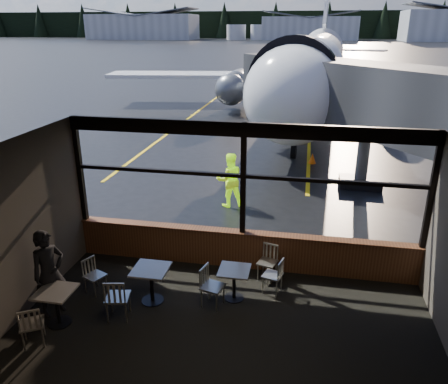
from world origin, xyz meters
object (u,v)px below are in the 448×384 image
(passenger, at_px, (49,273))
(chair_near_e, at_px, (273,276))
(chair_near_w, at_px, (213,287))
(chair_mid_w, at_px, (95,276))
(jet_bridge, at_px, (378,129))
(cafe_table_mid, at_px, (152,285))
(ground_crew, at_px, (230,180))
(chair_mid_s, at_px, (118,298))
(cafe_table_left, at_px, (58,307))
(cone_nose, at_px, (312,158))
(chair_near_n, at_px, (267,263))
(airliner, at_px, (317,26))
(chair_left_s, at_px, (32,324))
(cafe_table_near, at_px, (234,284))

(passenger, bearing_deg, chair_near_e, -38.18)
(chair_near_w, xyz_separation_m, chair_mid_w, (-2.59, 0.00, -0.05))
(jet_bridge, xyz_separation_m, cafe_table_mid, (-5.23, -7.26, -1.92))
(cafe_table_mid, relative_size, passenger, 0.44)
(jet_bridge, bearing_deg, ground_crew, -158.65)
(chair_mid_s, bearing_deg, ground_crew, 68.60)
(cafe_table_left, bearing_deg, chair_near_e, 25.25)
(cafe_table_mid, xyz_separation_m, chair_near_w, (1.28, 0.09, 0.05))
(passenger, bearing_deg, cafe_table_left, -106.19)
(cafe_table_mid, height_order, cone_nose, cafe_table_mid)
(cafe_table_left, distance_m, chair_near_w, 3.02)
(chair_near_n, height_order, cone_nose, chair_near_n)
(chair_near_n, bearing_deg, airliner, -76.24)
(chair_near_w, height_order, chair_mid_s, chair_mid_s)
(chair_near_e, relative_size, chair_left_s, 0.96)
(chair_near_w, xyz_separation_m, cone_nose, (2.00, 10.57, -0.22))
(cafe_table_near, distance_m, cone_nose, 10.37)
(airliner, height_order, chair_mid_s, airliner)
(chair_near_e, relative_size, passenger, 0.45)
(jet_bridge, bearing_deg, cafe_table_near, -117.56)
(jet_bridge, height_order, passenger, jet_bridge)
(chair_left_s, bearing_deg, jet_bridge, 21.84)
(chair_mid_s, bearing_deg, airliner, 70.37)
(cafe_table_left, bearing_deg, cone_nose, 67.71)
(jet_bridge, xyz_separation_m, ground_crew, (-4.57, -1.79, -1.44))
(chair_near_w, bearing_deg, chair_left_s, -45.16)
(airliner, bearing_deg, cone_nose, -86.11)
(cafe_table_left, bearing_deg, jet_bridge, 50.86)
(chair_mid_s, bearing_deg, cafe_table_mid, 43.85)
(chair_near_w, relative_size, chair_mid_w, 1.12)
(chair_mid_s, distance_m, ground_crew, 6.24)
(chair_near_n, xyz_separation_m, ground_crew, (-1.61, 4.14, 0.46))
(cafe_table_near, height_order, chair_mid_s, chair_mid_s)
(jet_bridge, distance_m, chair_near_w, 8.40)
(ground_crew, bearing_deg, chair_near_e, 88.02)
(chair_left_s, bearing_deg, chair_near_n, 6.71)
(cafe_table_mid, bearing_deg, cone_nose, 72.93)
(cafe_table_near, relative_size, chair_mid_s, 0.75)
(chair_near_w, bearing_deg, ground_crew, -159.25)
(chair_near_e, bearing_deg, ground_crew, 36.36)
(cafe_table_near, bearing_deg, chair_near_e, 27.55)
(cafe_table_mid, relative_size, chair_mid_w, 0.99)
(cafe_table_mid, xyz_separation_m, chair_left_s, (-1.66, -1.65, 0.03))
(chair_near_w, height_order, chair_near_n, chair_near_w)
(chair_mid_w, distance_m, cone_nose, 11.52)
(chair_mid_s, bearing_deg, chair_mid_w, 128.00)
(chair_mid_w, bearing_deg, cafe_table_near, 120.30)
(cafe_table_left, bearing_deg, chair_mid_w, 79.21)
(chair_near_n, bearing_deg, cafe_table_near, 72.28)
(chair_mid_s, bearing_deg, cafe_table_near, 15.76)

